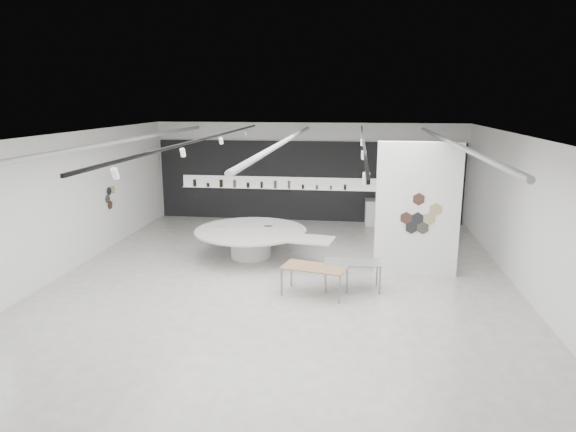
# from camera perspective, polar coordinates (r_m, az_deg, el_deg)

# --- Properties ---
(room) EXTENTS (12.02, 14.02, 3.82)m
(room) POSITION_cam_1_polar(r_m,az_deg,el_deg) (13.16, -1.02, 1.43)
(room) COLOR beige
(room) RESTS_ON ground
(back_wall_display) EXTENTS (11.80, 0.27, 3.10)m
(back_wall_display) POSITION_cam_1_polar(r_m,az_deg,el_deg) (20.03, 1.99, 3.86)
(back_wall_display) COLOR black
(back_wall_display) RESTS_ON ground
(partition_column) EXTENTS (2.20, 0.38, 3.60)m
(partition_column) POSITION_cam_1_polar(r_m,az_deg,el_deg) (14.14, 14.16, 0.71)
(partition_column) COLOR white
(partition_column) RESTS_ON ground
(display_island) EXTENTS (4.50, 3.85, 0.86)m
(display_island) POSITION_cam_1_polar(r_m,az_deg,el_deg) (15.49, -3.93, -2.60)
(display_island) COLOR white
(display_island) RESTS_ON ground
(sample_table_wood) EXTENTS (1.67, 1.10, 0.72)m
(sample_table_wood) POSITION_cam_1_polar(r_m,az_deg,el_deg) (12.52, 2.97, -5.87)
(sample_table_wood) COLOR #946D4C
(sample_table_wood) RESTS_ON ground
(sample_table_stone) EXTENTS (1.45, 0.81, 0.72)m
(sample_table_stone) POSITION_cam_1_polar(r_m,az_deg,el_deg) (12.96, 7.15, -5.34)
(sample_table_stone) COLOR slate
(sample_table_stone) RESTS_ON ground
(kitchen_counter) EXTENTS (1.75, 0.75, 1.36)m
(kitchen_counter) POSITION_cam_1_polar(r_m,az_deg,el_deg) (19.78, 11.03, 0.41)
(kitchen_counter) COLOR white
(kitchen_counter) RESTS_ON ground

